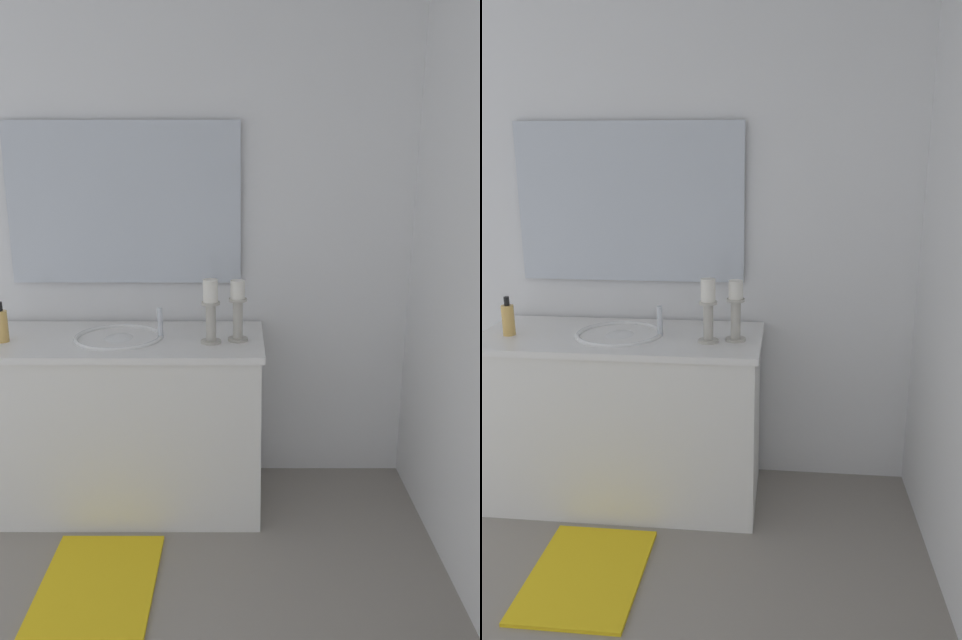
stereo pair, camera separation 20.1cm
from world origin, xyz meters
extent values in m
cube|color=white|center=(-1.41, 0.00, 1.23)|extent=(0.04, 2.82, 2.45)
cube|color=white|center=(-1.09, 0.01, 0.39)|extent=(0.55, 1.28, 0.79)
cube|color=white|center=(-1.09, 0.01, 0.80)|extent=(0.58, 1.31, 0.03)
sphere|color=black|center=(-1.18, -0.64, 0.43)|extent=(0.02, 0.02, 0.02)
sphere|color=black|center=(-0.99, -0.64, 0.43)|extent=(0.02, 0.02, 0.02)
ellipsoid|color=white|center=(-1.09, 0.01, 0.77)|extent=(0.38, 0.30, 0.11)
torus|color=white|center=(-1.09, 0.01, 0.82)|extent=(0.40, 0.40, 0.02)
cylinder|color=silver|center=(-1.09, 0.20, 0.89)|extent=(0.02, 0.02, 0.14)
cube|color=silver|center=(-1.37, 0.01, 1.39)|extent=(0.02, 1.10, 0.75)
cylinder|color=#B7B2A5|center=(-1.05, 0.55, 0.82)|extent=(0.09, 0.09, 0.01)
cylinder|color=#B7B2A5|center=(-1.05, 0.55, 0.91)|extent=(0.04, 0.04, 0.18)
cylinder|color=#B7B2A5|center=(-1.05, 0.55, 1.00)|extent=(0.08, 0.08, 0.01)
cylinder|color=white|center=(-1.05, 0.55, 1.05)|extent=(0.06, 0.06, 0.08)
cylinder|color=#B7B2A5|center=(-1.01, 0.43, 0.82)|extent=(0.09, 0.09, 0.01)
cylinder|color=#B7B2A5|center=(-1.01, 0.43, 0.90)|extent=(0.04, 0.04, 0.17)
cylinder|color=#B7B2A5|center=(-1.01, 0.43, 1.00)|extent=(0.08, 0.08, 0.01)
cylinder|color=white|center=(-1.01, 0.43, 1.05)|extent=(0.06, 0.06, 0.10)
cylinder|color=#E5B259|center=(-1.03, -0.50, 0.89)|extent=(0.06, 0.06, 0.14)
cylinder|color=black|center=(-1.03, -0.50, 0.98)|extent=(0.02, 0.02, 0.04)
cube|color=yellow|center=(-0.46, 0.01, 0.01)|extent=(0.60, 0.44, 0.02)
camera|label=1|loc=(1.58, 0.56, 1.61)|focal=34.54mm
camera|label=2|loc=(1.57, 0.76, 1.61)|focal=34.54mm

